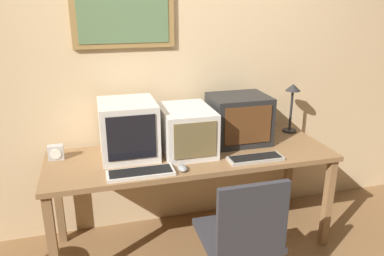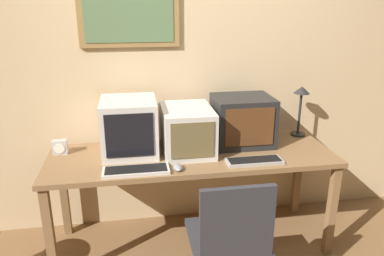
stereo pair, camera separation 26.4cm
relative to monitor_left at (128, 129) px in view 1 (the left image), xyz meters
The scene contains 11 objects.
wall_back 0.65m from the monitor_left, 37.16° to the left, with size 8.00×0.08×2.60m.
desk 0.52m from the monitor_left, 13.14° to the right, with size 2.05×0.68×0.75m.
monitor_left is the anchor object (origin of this frame).
monitor_center 0.42m from the monitor_left, ahead, with size 0.36×0.48×0.33m.
monitor_right 0.85m from the monitor_left, ahead, with size 0.44×0.37×0.37m.
keyboard_main 0.39m from the monitor_left, 84.89° to the right, with size 0.43×0.15×0.03m.
keyboard_side 0.91m from the monitor_left, 21.50° to the right, with size 0.39×0.13×0.03m.
mouse_near_keyboard 0.50m from the monitor_left, 49.36° to the right, with size 0.06×0.11×0.03m.
desk_clock 0.52m from the monitor_left, behind, with size 0.10×0.06×0.10m.
desk_lamp 1.37m from the monitor_left, ahead, with size 0.13×0.13×0.41m.
office_chair 1.11m from the monitor_left, 56.54° to the right, with size 0.45×0.45×0.92m.
Camera 1 is at (-0.66, -1.42, 1.81)m, focal length 35.00 mm.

